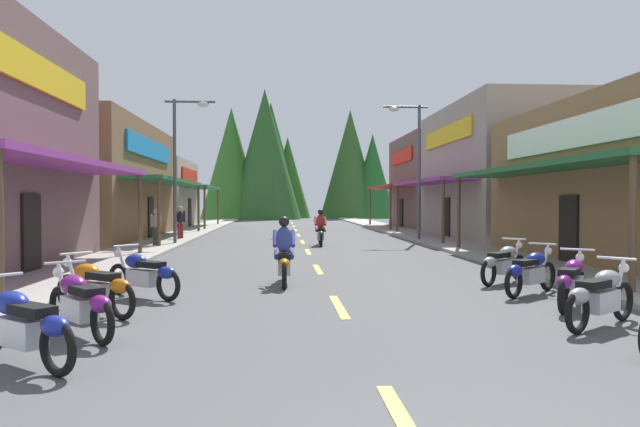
% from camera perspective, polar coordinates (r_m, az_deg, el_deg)
% --- Properties ---
extents(ground, '(10.32, 76.99, 0.10)m').
position_cam_1_polar(ground, '(26.47, -1.55, -3.07)').
color(ground, '#4C4C4F').
extents(sidewalk_left, '(2.35, 76.99, 0.12)m').
position_cam_1_polar(sidewalk_left, '(26.96, -15.15, -2.80)').
color(sidewalk_left, '#9E9991').
rests_on(sidewalk_left, ground).
extents(sidewalk_right, '(2.35, 76.99, 0.12)m').
position_cam_1_polar(sidewalk_right, '(27.46, 11.79, -2.72)').
color(sidewalk_right, '#9E9991').
rests_on(sidewalk_right, ground).
extents(centerline_dashes, '(0.16, 55.19, 0.01)m').
position_cam_1_polar(centerline_dashes, '(31.09, -1.90, -2.34)').
color(centerline_dashes, '#E0C64C').
rests_on(centerline_dashes, ground).
extents(storefront_left_middle, '(9.36, 13.56, 5.77)m').
position_cam_1_polar(storefront_left_middle, '(32.00, -22.46, 2.84)').
color(storefront_left_middle, brown).
rests_on(storefront_left_middle, ground).
extents(storefront_left_far, '(8.32, 9.76, 4.80)m').
position_cam_1_polar(storefront_left_far, '(44.39, -16.45, 1.77)').
color(storefront_left_far, gray).
rests_on(storefront_left_far, ground).
extents(storefront_right_middle, '(10.32, 11.49, 6.79)m').
position_cam_1_polar(storefront_right_middle, '(32.76, 19.18, 3.71)').
color(storefront_right_middle, gray).
rests_on(storefront_right_middle, ground).
extents(storefront_right_far, '(8.13, 9.86, 6.44)m').
position_cam_1_polar(storefront_right_far, '(43.17, 11.88, 2.90)').
color(storefront_right_far, brown).
rests_on(storefront_right_far, ground).
extents(streetlamp_left, '(2.13, 0.30, 6.28)m').
position_cam_1_polar(streetlamp_left, '(26.51, -12.98, 5.85)').
color(streetlamp_left, '#474C51').
rests_on(streetlamp_left, ground).
extents(streetlamp_right, '(2.13, 0.30, 6.48)m').
position_cam_1_polar(streetlamp_right, '(28.89, 8.80, 5.70)').
color(streetlamp_right, '#474C51').
rests_on(streetlamp_right, ground).
extents(motorcycle_parked_right_1, '(1.78, 1.35, 1.04)m').
position_cam_1_polar(motorcycle_parked_right_1, '(10.10, 25.13, -7.07)').
color(motorcycle_parked_right_1, black).
rests_on(motorcycle_parked_right_1, ground).
extents(motorcycle_parked_right_2, '(1.36, 1.77, 1.04)m').
position_cam_1_polar(motorcycle_parked_right_2, '(11.66, 22.83, -5.95)').
color(motorcycle_parked_right_2, black).
rests_on(motorcycle_parked_right_2, ground).
extents(motorcycle_parked_right_3, '(1.68, 1.48, 1.04)m').
position_cam_1_polar(motorcycle_parked_right_3, '(13.02, 19.40, -5.19)').
color(motorcycle_parked_right_3, black).
rests_on(motorcycle_parked_right_3, ground).
extents(motorcycle_parked_right_4, '(1.64, 1.52, 1.04)m').
position_cam_1_polar(motorcycle_parked_right_4, '(14.58, 17.06, -4.49)').
color(motorcycle_parked_right_4, black).
rests_on(motorcycle_parked_right_4, ground).
extents(motorcycle_parked_left_0, '(1.74, 1.41, 1.04)m').
position_cam_1_polar(motorcycle_parked_left_0, '(7.85, -26.48, -9.45)').
color(motorcycle_parked_left_0, black).
rests_on(motorcycle_parked_left_0, ground).
extents(motorcycle_parked_left_1, '(1.45, 1.70, 1.04)m').
position_cam_1_polar(motorcycle_parked_left_1, '(9.19, -21.85, -7.86)').
color(motorcycle_parked_left_1, black).
rests_on(motorcycle_parked_left_1, ground).
extents(motorcycle_parked_left_2, '(1.72, 1.43, 1.04)m').
position_cam_1_polar(motorcycle_parked_left_2, '(10.79, -20.61, -6.51)').
color(motorcycle_parked_left_2, black).
rests_on(motorcycle_parked_left_2, ground).
extents(motorcycle_parked_left_3, '(1.73, 1.42, 1.04)m').
position_cam_1_polar(motorcycle_parked_left_3, '(12.40, -16.43, -5.49)').
color(motorcycle_parked_left_3, black).
rests_on(motorcycle_parked_left_3, ground).
extents(rider_cruising_lead, '(0.60, 2.14, 1.57)m').
position_cam_1_polar(rider_cruising_lead, '(13.78, -3.44, -4.08)').
color(rider_cruising_lead, black).
rests_on(rider_cruising_lead, ground).
extents(rider_cruising_trailing, '(0.60, 2.14, 1.57)m').
position_cam_1_polar(rider_cruising_trailing, '(25.78, 0.05, -1.62)').
color(rider_cruising_trailing, black).
rests_on(rider_cruising_trailing, ground).
extents(pedestrian_by_shop, '(0.43, 0.45, 1.67)m').
position_cam_1_polar(pedestrian_by_shop, '(29.64, -13.15, -0.68)').
color(pedestrian_by_shop, maroon).
rests_on(pedestrian_by_shop, ground).
extents(pedestrian_browsing, '(0.48, 0.42, 1.62)m').
position_cam_1_polar(pedestrian_browsing, '(25.26, -15.35, -1.08)').
color(pedestrian_browsing, '#3F593F').
rests_on(pedestrian_browsing, ground).
extents(treeline_backdrop, '(21.34, 11.05, 13.78)m').
position_cam_1_polar(treeline_backdrop, '(65.82, -3.08, 4.85)').
color(treeline_backdrop, '#1E5C23').
rests_on(treeline_backdrop, ground).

